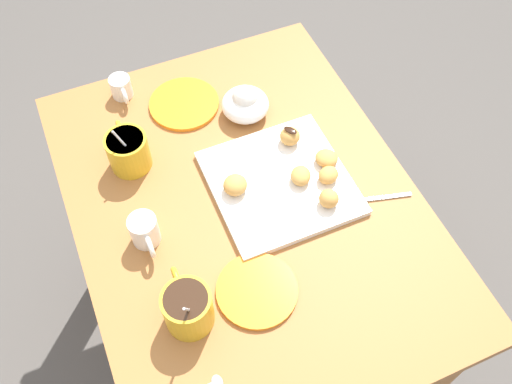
{
  "coord_description": "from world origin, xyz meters",
  "views": [
    {
      "loc": [
        -0.61,
        0.24,
        1.79
      ],
      "look_at": [
        0.01,
        -0.03,
        0.77
      ],
      "focal_mm": 39.29,
      "sensor_mm": 36.0,
      "label": 1
    }
  ],
  "objects_px": {
    "ice_cream_bowl": "(245,103)",
    "beignet_1": "(328,175)",
    "pastry_plate_square": "(280,183)",
    "chocolate_sauce_pitcher": "(121,86)",
    "cream_pitcher_white": "(145,231)",
    "beignet_0": "(327,158)",
    "coffee_mug_mustard_left": "(187,307)",
    "beignet_4": "(290,136)",
    "saucer_orange_left": "(184,104)",
    "beignet_3": "(235,185)",
    "saucer_orange_right": "(257,290)",
    "coffee_mug_mustard_right": "(128,150)",
    "beignet_2": "(302,177)",
    "beignet_5": "(329,199)",
    "dining_table": "(247,236)"
  },
  "relations": [
    {
      "from": "pastry_plate_square",
      "to": "coffee_mug_mustard_right",
      "type": "xyz_separation_m",
      "value": [
        0.19,
        0.29,
        0.04
      ]
    },
    {
      "from": "chocolate_sauce_pitcher",
      "to": "saucer_orange_right",
      "type": "bearing_deg",
      "value": -170.76
    },
    {
      "from": "beignet_4",
      "to": "beignet_2",
      "type": "bearing_deg",
      "value": 168.14
    },
    {
      "from": "coffee_mug_mustard_right",
      "to": "saucer_orange_right",
      "type": "distance_m",
      "value": 0.43
    },
    {
      "from": "ice_cream_bowl",
      "to": "beignet_1",
      "type": "xyz_separation_m",
      "value": [
        -0.26,
        -0.09,
        -0.0
      ]
    },
    {
      "from": "chocolate_sauce_pitcher",
      "to": "beignet_1",
      "type": "bearing_deg",
      "value": -141.69
    },
    {
      "from": "coffee_mug_mustard_right",
      "to": "chocolate_sauce_pitcher",
      "type": "bearing_deg",
      "value": -10.51
    },
    {
      "from": "coffee_mug_mustard_right",
      "to": "beignet_5",
      "type": "distance_m",
      "value": 0.46
    },
    {
      "from": "ice_cream_bowl",
      "to": "saucer_orange_right",
      "type": "relative_size",
      "value": 0.7
    },
    {
      "from": "coffee_mug_mustard_left",
      "to": "beignet_1",
      "type": "xyz_separation_m",
      "value": [
        0.18,
        -0.39,
        -0.02
      ]
    },
    {
      "from": "cream_pitcher_white",
      "to": "beignet_5",
      "type": "xyz_separation_m",
      "value": [
        -0.07,
        -0.38,
        -0.0
      ]
    },
    {
      "from": "saucer_orange_right",
      "to": "beignet_0",
      "type": "relative_size",
      "value": 3.15
    },
    {
      "from": "saucer_orange_right",
      "to": "beignet_2",
      "type": "height_order",
      "value": "beignet_2"
    },
    {
      "from": "beignet_3",
      "to": "saucer_orange_right",
      "type": "bearing_deg",
      "value": 168.33
    },
    {
      "from": "pastry_plate_square",
      "to": "beignet_1",
      "type": "height_order",
      "value": "beignet_1"
    },
    {
      "from": "coffee_mug_mustard_left",
      "to": "chocolate_sauce_pitcher",
      "type": "relative_size",
      "value": 1.61
    },
    {
      "from": "beignet_2",
      "to": "beignet_3",
      "type": "relative_size",
      "value": 0.96
    },
    {
      "from": "coffee_mug_mustard_right",
      "to": "cream_pitcher_white",
      "type": "distance_m",
      "value": 0.21
    },
    {
      "from": "dining_table",
      "to": "saucer_orange_right",
      "type": "relative_size",
      "value": 5.99
    },
    {
      "from": "beignet_3",
      "to": "coffee_mug_mustard_left",
      "type": "bearing_deg",
      "value": 140.92
    },
    {
      "from": "pastry_plate_square",
      "to": "ice_cream_bowl",
      "type": "bearing_deg",
      "value": -2.64
    },
    {
      "from": "dining_table",
      "to": "ice_cream_bowl",
      "type": "xyz_separation_m",
      "value": [
        0.24,
        -0.1,
        0.19
      ]
    },
    {
      "from": "coffee_mug_mustard_right",
      "to": "beignet_2",
      "type": "bearing_deg",
      "value": -122.32
    },
    {
      "from": "pastry_plate_square",
      "to": "chocolate_sauce_pitcher",
      "type": "xyz_separation_m",
      "value": [
        0.4,
        0.25,
        0.02
      ]
    },
    {
      "from": "saucer_orange_left",
      "to": "beignet_1",
      "type": "relative_size",
      "value": 3.56
    },
    {
      "from": "beignet_3",
      "to": "beignet_5",
      "type": "height_order",
      "value": "beignet_5"
    },
    {
      "from": "beignet_2",
      "to": "beignet_5",
      "type": "xyz_separation_m",
      "value": [
        -0.07,
        -0.03,
        0.0
      ]
    },
    {
      "from": "coffee_mug_mustard_left",
      "to": "beignet_5",
      "type": "xyz_separation_m",
      "value": [
        0.12,
        -0.36,
        -0.02
      ]
    },
    {
      "from": "ice_cream_bowl",
      "to": "beignet_3",
      "type": "height_order",
      "value": "ice_cream_bowl"
    },
    {
      "from": "cream_pitcher_white",
      "to": "beignet_0",
      "type": "bearing_deg",
      "value": -86.49
    },
    {
      "from": "beignet_3",
      "to": "beignet_2",
      "type": "bearing_deg",
      "value": -104.6
    },
    {
      "from": "dining_table",
      "to": "saucer_orange_left",
      "type": "relative_size",
      "value": 5.67
    },
    {
      "from": "coffee_mug_mustard_left",
      "to": "chocolate_sauce_pitcher",
      "type": "distance_m",
      "value": 0.62
    },
    {
      "from": "coffee_mug_mustard_right",
      "to": "beignet_2",
      "type": "relative_size",
      "value": 2.61
    },
    {
      "from": "coffee_mug_mustard_left",
      "to": "cream_pitcher_white",
      "type": "xyz_separation_m",
      "value": [
        0.19,
        0.03,
        -0.01
      ]
    },
    {
      "from": "beignet_4",
      "to": "saucer_orange_left",
      "type": "bearing_deg",
      "value": 40.26
    },
    {
      "from": "beignet_0",
      "to": "beignet_4",
      "type": "distance_m",
      "value": 0.1
    },
    {
      "from": "cream_pitcher_white",
      "to": "beignet_0",
      "type": "xyz_separation_m",
      "value": [
        0.03,
        -0.43,
        -0.01
      ]
    },
    {
      "from": "coffee_mug_mustard_right",
      "to": "cream_pitcher_white",
      "type": "height_order",
      "value": "coffee_mug_mustard_right"
    },
    {
      "from": "beignet_4",
      "to": "coffee_mug_mustard_left",
      "type": "bearing_deg",
      "value": 130.91
    },
    {
      "from": "beignet_0",
      "to": "beignet_2",
      "type": "height_order",
      "value": "beignet_2"
    },
    {
      "from": "dining_table",
      "to": "cream_pitcher_white",
      "type": "height_order",
      "value": "cream_pitcher_white"
    },
    {
      "from": "ice_cream_bowl",
      "to": "chocolate_sauce_pitcher",
      "type": "xyz_separation_m",
      "value": [
        0.18,
        0.26,
        -0.01
      ]
    },
    {
      "from": "beignet_2",
      "to": "beignet_5",
      "type": "bearing_deg",
      "value": -159.31
    },
    {
      "from": "coffee_mug_mustard_left",
      "to": "beignet_4",
      "type": "relative_size",
      "value": 3.15
    },
    {
      "from": "beignet_0",
      "to": "beignet_2",
      "type": "bearing_deg",
      "value": 109.37
    },
    {
      "from": "coffee_mug_mustard_left",
      "to": "chocolate_sauce_pitcher",
      "type": "bearing_deg",
      "value": -3.67
    },
    {
      "from": "beignet_5",
      "to": "beignet_0",
      "type": "bearing_deg",
      "value": -24.83
    },
    {
      "from": "chocolate_sauce_pitcher",
      "to": "beignet_3",
      "type": "xyz_separation_m",
      "value": [
        -0.39,
        -0.15,
        0.0
      ]
    },
    {
      "from": "beignet_3",
      "to": "beignet_4",
      "type": "relative_size",
      "value": 1.15
    }
  ]
}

